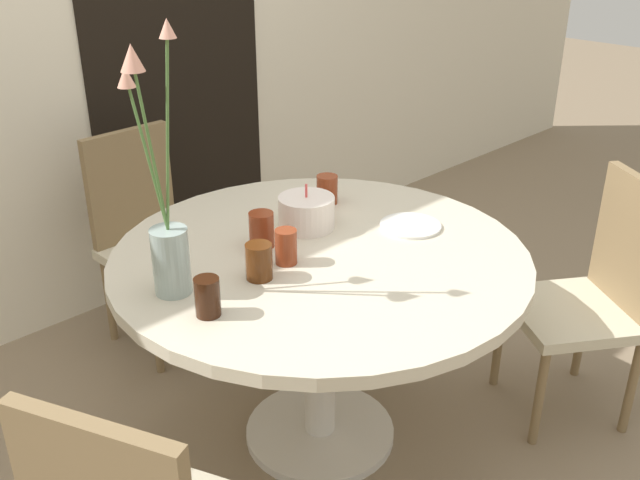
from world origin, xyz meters
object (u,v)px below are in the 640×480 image
at_px(drink_glass_0, 262,230).
at_px(drink_glass_1, 286,247).
at_px(drink_glass_2, 259,261).
at_px(drink_glass_3, 327,189).
at_px(chair_near_front, 148,229).
at_px(drink_glass_4, 207,297).
at_px(birthday_cake, 306,212).
at_px(chair_right_flank, 596,289).
at_px(side_plate, 410,226).
at_px(flower_vase, 166,227).

xyz_separation_m(drink_glass_0, drink_glass_1, (-0.02, -0.14, -0.00)).
relative_size(drink_glass_0, drink_glass_2, 1.05).
height_order(drink_glass_1, drink_glass_3, drink_glass_1).
height_order(chair_near_front, drink_glass_4, chair_near_front).
xyz_separation_m(birthday_cake, drink_glass_3, (0.20, 0.10, -0.00)).
height_order(drink_glass_0, drink_glass_1, drink_glass_0).
bearing_deg(birthday_cake, drink_glass_2, -154.48).
relative_size(birthday_cake, drink_glass_1, 1.73).
height_order(chair_right_flank, drink_glass_1, chair_right_flank).
xyz_separation_m(chair_right_flank, drink_glass_0, (-0.90, 0.70, 0.29)).
bearing_deg(side_plate, drink_glass_3, 98.27).
distance_m(chair_near_front, chair_right_flank, 1.73).
xyz_separation_m(birthday_cake, drink_glass_1, (-0.22, -0.14, -0.00)).
distance_m(flower_vase, drink_glass_4, 0.22).
distance_m(flower_vase, side_plate, 0.85).
relative_size(chair_near_front, drink_glass_1, 8.21).
bearing_deg(drink_glass_3, side_plate, -81.73).
height_order(chair_near_front, drink_glass_2, chair_near_front).
xyz_separation_m(birthday_cake, flower_vase, (-0.56, -0.05, 0.14)).
distance_m(chair_near_front, drink_glass_4, 1.15).
xyz_separation_m(chair_near_front, flower_vase, (-0.44, -0.86, 0.43)).
relative_size(flower_vase, drink_glass_3, 7.19).
bearing_deg(birthday_cake, drink_glass_4, -158.49).
bearing_deg(drink_glass_3, chair_near_front, 114.80).
height_order(birthday_cake, side_plate, birthday_cake).
xyz_separation_m(birthday_cake, side_plate, (0.25, -0.24, -0.05)).
distance_m(drink_glass_3, drink_glass_4, 0.83).
distance_m(drink_glass_1, drink_glass_4, 0.35).
height_order(chair_right_flank, drink_glass_4, chair_right_flank).
distance_m(side_plate, drink_glass_4, 0.81).
relative_size(flower_vase, side_plate, 3.62).
bearing_deg(chair_near_front, chair_right_flank, -63.00).
height_order(birthday_cake, drink_glass_2, birthday_cake).
relative_size(drink_glass_0, drink_glass_4, 1.05).
xyz_separation_m(chair_near_front, drink_glass_2, (-0.21, -0.97, 0.28)).
relative_size(flower_vase, drink_glass_4, 6.90).
bearing_deg(drink_glass_4, side_plate, -1.29).
height_order(chair_near_front, drink_glass_1, chair_near_front).
xyz_separation_m(drink_glass_0, drink_glass_3, (0.39, 0.11, -0.00)).
bearing_deg(birthday_cake, drink_glass_0, -178.56).
bearing_deg(drink_glass_3, flower_vase, -168.36).
bearing_deg(drink_glass_0, drink_glass_3, 15.25).
distance_m(chair_near_front, drink_glass_0, 0.86).
distance_m(chair_right_flank, drink_glass_4, 1.39).
distance_m(chair_near_front, side_plate, 1.14).
relative_size(drink_glass_1, drink_glass_3, 1.05).
height_order(drink_glass_1, drink_glass_4, same).
bearing_deg(flower_vase, drink_glass_4, -89.37).
xyz_separation_m(chair_right_flank, flower_vase, (-1.27, 0.65, 0.43)).
height_order(drink_glass_0, drink_glass_2, drink_glass_0).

